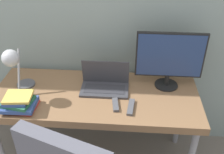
{
  "coord_description": "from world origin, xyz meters",
  "views": [
    {
      "loc": [
        0.25,
        -1.27,
        1.95
      ],
      "look_at": [
        0.13,
        0.29,
        0.92
      ],
      "focal_mm": 42.0,
      "sensor_mm": 36.0,
      "label": 1
    }
  ],
  "objects_px": {
    "desk_lamp": "(13,63)",
    "book_stack": "(19,103)",
    "laptop": "(105,84)",
    "monitor": "(170,58)"
  },
  "relations": [
    {
      "from": "monitor",
      "to": "desk_lamp",
      "type": "xyz_separation_m",
      "value": [
        -1.12,
        -0.2,
        0.03
      ]
    },
    {
      "from": "monitor",
      "to": "book_stack",
      "type": "distance_m",
      "value": 1.14
    },
    {
      "from": "desk_lamp",
      "to": "book_stack",
      "type": "height_order",
      "value": "desk_lamp"
    },
    {
      "from": "laptop",
      "to": "desk_lamp",
      "type": "height_order",
      "value": "desk_lamp"
    },
    {
      "from": "desk_lamp",
      "to": "laptop",
      "type": "bearing_deg",
      "value": 10.78
    },
    {
      "from": "monitor",
      "to": "desk_lamp",
      "type": "height_order",
      "value": "monitor"
    },
    {
      "from": "book_stack",
      "to": "desk_lamp",
      "type": "bearing_deg",
      "value": 109.83
    },
    {
      "from": "laptop",
      "to": "book_stack",
      "type": "distance_m",
      "value": 0.64
    },
    {
      "from": "desk_lamp",
      "to": "book_stack",
      "type": "bearing_deg",
      "value": -70.17
    },
    {
      "from": "monitor",
      "to": "desk_lamp",
      "type": "bearing_deg",
      "value": -169.71
    }
  ]
}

